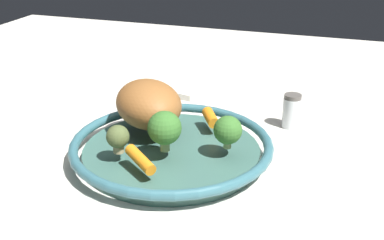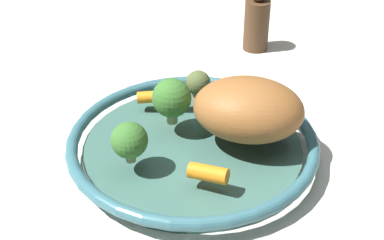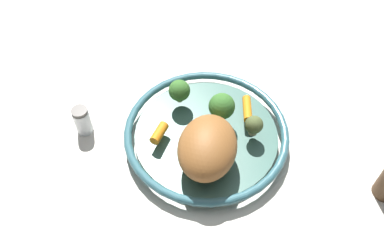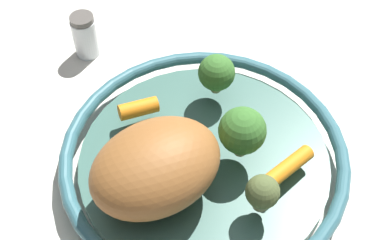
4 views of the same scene
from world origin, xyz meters
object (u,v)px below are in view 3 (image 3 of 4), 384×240
broccoli_floret_mid (254,125)px  broccoli_floret_small (222,107)px  baby_carrot_center (159,133)px  broccoli_floret_large (179,91)px  roast_chicken_piece (207,147)px  serving_bowl (206,134)px  baby_carrot_left (247,109)px  salt_shaker (82,120)px

broccoli_floret_mid → broccoli_floret_small: bearing=-66.5°
baby_carrot_center → broccoli_floret_large: broccoli_floret_large is taller
broccoli_floret_large → roast_chicken_piece: bearing=74.5°
roast_chicken_piece → baby_carrot_center: size_ratio=3.04×
serving_bowl → broccoli_floret_mid: size_ratio=7.46×
baby_carrot_center → broccoli_floret_large: size_ratio=0.88×
baby_carrot_left → broccoli_floret_small: size_ratio=1.00×
baby_carrot_left → broccoli_floret_small: (0.06, -0.02, 0.03)m
baby_carrot_left → salt_shaker: bearing=-32.1°
roast_chicken_piece → broccoli_floret_small: size_ratio=2.20×
broccoli_floret_mid → broccoli_floret_large: broccoli_floret_large is taller
broccoli_floret_mid → broccoli_floret_small: 0.08m
serving_bowl → broccoli_floret_mid: (-0.07, 0.06, 0.04)m
baby_carrot_center → broccoli_floret_mid: bearing=146.6°
serving_bowl → roast_chicken_piece: (0.04, 0.06, 0.06)m
broccoli_floret_large → salt_shaker: (0.20, -0.08, -0.04)m
salt_shaker → broccoli_floret_large: bearing=159.0°
serving_bowl → roast_chicken_piece: bearing=53.6°
broccoli_floret_large → salt_shaker: size_ratio=0.82×
broccoli_floret_mid → salt_shaker: size_ratio=0.68×
broccoli_floret_mid → serving_bowl: bearing=-41.6°
baby_carrot_center → broccoli_floret_mid: (-0.16, 0.11, 0.02)m
roast_chicken_piece → baby_carrot_center: 0.12m
baby_carrot_left → salt_shaker: size_ratio=1.00×
serving_bowl → baby_carrot_left: (-0.10, 0.01, 0.03)m
broccoli_floret_mid → salt_shaker: (0.27, -0.24, -0.03)m
roast_chicken_piece → salt_shaker: roast_chicken_piece is taller
salt_shaker → serving_bowl: bearing=138.8°
baby_carrot_center → broccoli_floret_small: (-0.13, 0.04, 0.03)m
salt_shaker → broccoli_floret_mid: bearing=138.7°
roast_chicken_piece → broccoli_floret_large: (-0.04, -0.16, -0.01)m
baby_carrot_center → baby_carrot_left: same height
baby_carrot_left → broccoli_floret_mid: size_ratio=1.46×
broccoli_floret_small → broccoli_floret_large: 0.10m
serving_bowl → salt_shaker: size_ratio=5.11×
broccoli_floret_mid → baby_carrot_center: bearing=-33.4°
roast_chicken_piece → serving_bowl: bearing=-126.4°
serving_bowl → broccoli_floret_mid: bearing=138.4°
roast_chicken_piece → baby_carrot_center: (0.05, -0.10, -0.03)m
baby_carrot_center → baby_carrot_left: (-0.19, 0.06, -0.00)m
roast_chicken_piece → broccoli_floret_mid: (-0.12, 0.00, -0.01)m
roast_chicken_piece → salt_shaker: (0.16, -0.24, -0.04)m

